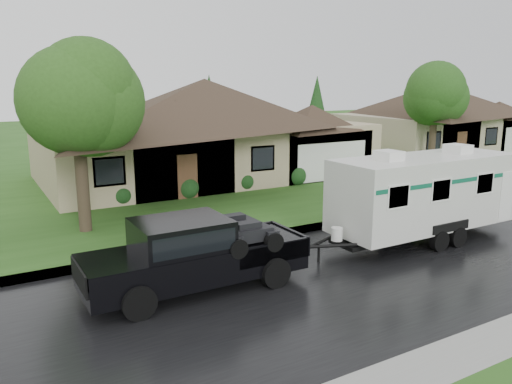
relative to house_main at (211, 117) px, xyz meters
The scene contains 11 objects.
ground 14.48m from the house_main, 99.41° to the right, with size 140.00×140.00×0.00m, color #2A541A.
road 16.40m from the house_main, 98.24° to the right, with size 140.00×8.00×0.01m, color black.
curb 12.32m from the house_main, 101.19° to the right, with size 140.00×0.50×0.15m, color gray.
lawn 4.36m from the house_main, 153.11° to the left, with size 140.00×26.00×0.15m, color #2A541A.
house_main is the anchor object (origin of this frame).
house_neighbor 19.98m from the house_main, ahead, with size 15.12×9.72×6.45m.
tree_left_green 11.95m from the house_main, 138.31° to the right, with size 4.21×4.21×6.97m.
tree_right_green 13.97m from the house_main, 20.27° to the right, with size 3.94×3.94×6.51m.
shrub_row 5.42m from the house_main, 93.69° to the right, with size 13.60×1.00×1.00m.
pickup_truck 16.55m from the house_main, 117.02° to the right, with size 6.01×2.28×2.00m.
travel_trailer 14.75m from the house_main, 84.60° to the right, with size 7.42×2.61×3.33m.
Camera 1 is at (-10.02, -12.56, 5.47)m, focal length 35.00 mm.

